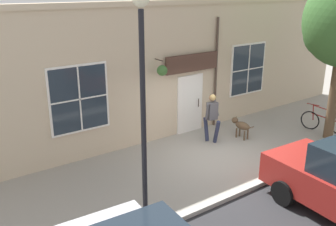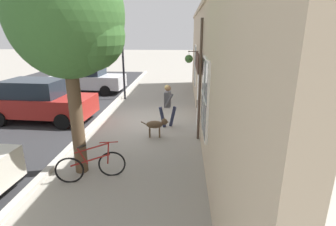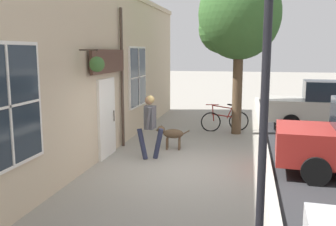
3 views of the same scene
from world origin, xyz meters
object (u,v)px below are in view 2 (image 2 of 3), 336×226
dog_on_leash (156,124)px  parked_car_nearest_curb (88,78)px  leaning_bicycle (91,165)px  parked_car_mid_block (40,101)px  street_tree_by_curb (70,19)px  street_lamp (122,39)px  pedestrian_walking (168,102)px

dog_on_leash → parked_car_nearest_curb: 8.56m
leaning_bicycle → parked_car_mid_block: 5.74m
street_tree_by_curb → street_lamp: (0.68, -7.95, -0.64)m
parked_car_nearest_curb → parked_car_mid_block: 5.49m
parked_car_nearest_curb → parked_car_mid_block: same height
pedestrian_walking → dog_on_leash: bearing=72.9°
leaning_bicycle → parked_car_nearest_curb: bearing=-69.8°
street_tree_by_curb → street_lamp: street_tree_by_curb is taller
parked_car_nearest_curb → street_lamp: 3.86m
pedestrian_walking → street_tree_by_curb: street_tree_by_curb is taller
street_tree_by_curb → parked_car_mid_block: street_tree_by_curb is taller
parked_car_mid_block → street_lamp: size_ratio=0.88×
pedestrian_walking → street_tree_by_curb: size_ratio=0.31×
street_tree_by_curb → street_lamp: size_ratio=1.10×
leaning_bicycle → dog_on_leash: bearing=-114.9°
street_lamp → dog_on_leash: bearing=113.5°
dog_on_leash → parked_car_mid_block: parked_car_mid_block is taller
street_lamp → street_tree_by_curb: bearing=94.9°
pedestrian_walking → parked_car_mid_block: parked_car_mid_block is taller
pedestrian_walking → parked_car_nearest_curb: 7.91m
dog_on_leash → leaning_bicycle: leaning_bicycle is taller
pedestrian_walking → leaning_bicycle: 4.38m
leaning_bicycle → parked_car_mid_block: bearing=-50.0°
dog_on_leash → leaning_bicycle: (1.35, 2.92, -0.09)m
pedestrian_walking → dog_on_leash: pedestrian_walking is taller
dog_on_leash → parked_car_nearest_curb: bearing=-54.4°
dog_on_leash → street_tree_by_curb: size_ratio=0.18×
parked_car_nearest_curb → dog_on_leash: bearing=125.6°
leaning_bicycle → parked_car_nearest_curb: (3.62, -9.86, 0.50)m
parked_car_mid_block → parked_car_nearest_curb: bearing=-90.6°
leaning_bicycle → street_lamp: bearing=-83.2°
dog_on_leash → street_tree_by_curb: 4.58m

